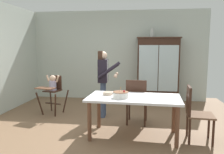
% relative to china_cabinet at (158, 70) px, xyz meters
% --- Properties ---
extents(ground_plane, '(6.24, 6.24, 0.00)m').
position_rel_china_cabinet_xyz_m(ground_plane, '(-1.21, -2.37, -0.95)').
color(ground_plane, brown).
extents(wall_back, '(5.32, 0.06, 2.70)m').
position_rel_china_cabinet_xyz_m(wall_back, '(-1.21, 0.26, 0.40)').
color(wall_back, beige).
rests_on(wall_back, ground_plane).
extents(china_cabinet, '(1.23, 0.48, 1.89)m').
position_rel_china_cabinet_xyz_m(china_cabinet, '(0.00, 0.00, 0.00)').
color(china_cabinet, '#382116').
rests_on(china_cabinet, ground_plane).
extents(ceramic_vase, '(0.13, 0.13, 0.27)m').
position_rel_china_cabinet_xyz_m(ceramic_vase, '(-0.19, 0.00, 1.06)').
color(ceramic_vase, '#B2B7B2').
rests_on(ceramic_vase, china_cabinet).
extents(high_chair_with_toddler, '(0.69, 0.78, 0.95)m').
position_rel_china_cabinet_xyz_m(high_chair_with_toddler, '(-2.59, -1.53, -0.30)').
color(high_chair_with_toddler, '#382116').
rests_on(high_chair_with_toddler, ground_plane).
extents(adult_person, '(0.51, 0.49, 1.53)m').
position_rel_china_cabinet_xyz_m(adult_person, '(-1.33, -1.58, 0.02)').
color(adult_person, '#3D4C6B').
rests_on(adult_person, ground_plane).
extents(dining_table, '(1.69, 0.94, 0.74)m').
position_rel_china_cabinet_xyz_m(dining_table, '(-0.58, -2.70, -0.30)').
color(dining_table, silver).
rests_on(dining_table, ground_plane).
extents(birthday_cake, '(0.28, 0.28, 0.19)m').
position_rel_china_cabinet_xyz_m(birthday_cake, '(-0.81, -2.80, -0.16)').
color(birthday_cake, white).
rests_on(birthday_cake, dining_table).
extents(serving_bowl, '(0.18, 0.18, 0.05)m').
position_rel_china_cabinet_xyz_m(serving_bowl, '(-1.07, -2.59, -0.18)').
color(serving_bowl, '#C6AD93').
rests_on(serving_bowl, dining_table).
extents(dining_chair_far_side, '(0.47, 0.47, 0.96)m').
position_rel_china_cabinet_xyz_m(dining_chair_far_side, '(-0.55, -2.05, -0.40)').
color(dining_chair_far_side, '#382116').
rests_on(dining_chair_far_side, ground_plane).
extents(dining_chair_right_end, '(0.47, 0.47, 0.96)m').
position_rel_china_cabinet_xyz_m(dining_chair_right_end, '(0.46, -2.75, -0.40)').
color(dining_chair_right_end, '#382116').
rests_on(dining_chair_right_end, ground_plane).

